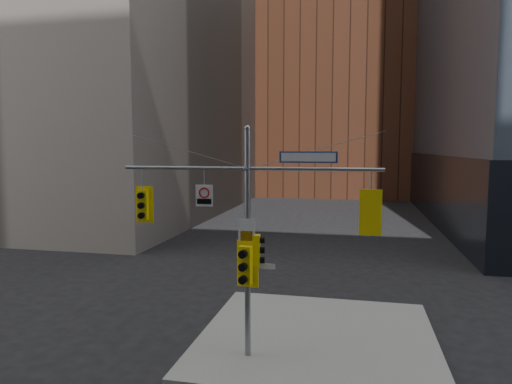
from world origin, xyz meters
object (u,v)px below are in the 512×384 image
at_px(traffic_light_east_arm, 371,212).
at_px(traffic_light_pole_front, 246,265).
at_px(signal_assembly, 248,220).
at_px(traffic_light_pole_side, 258,250).
at_px(traffic_light_west_arm, 143,205).
at_px(street_sign_blade, 308,157).
at_px(regulatory_sign_arm, 204,195).

bearing_deg(traffic_light_east_arm, traffic_light_pole_front, 6.72).
xyz_separation_m(signal_assembly, traffic_light_pole_side, (0.32, 0.01, -0.90)).
distance_m(traffic_light_west_arm, traffic_light_east_arm, 7.08).
bearing_deg(traffic_light_east_arm, traffic_light_pole_side, 2.33).
distance_m(traffic_light_pole_side, street_sign_blade, 3.21).
distance_m(signal_assembly, traffic_light_west_arm, 3.47).
xyz_separation_m(traffic_light_east_arm, street_sign_blade, (-1.81, 0.00, 1.55)).
height_order(traffic_light_pole_side, regulatory_sign_arm, regulatory_sign_arm).
relative_size(signal_assembly, regulatory_sign_arm, 11.83).
height_order(traffic_light_west_arm, regulatory_sign_arm, regulatory_sign_arm).
bearing_deg(signal_assembly, traffic_light_west_arm, 179.79).
height_order(traffic_light_east_arm, traffic_light_pole_front, traffic_light_east_arm).
height_order(traffic_light_west_arm, street_sign_blade, street_sign_blade).
relative_size(traffic_light_east_arm, regulatory_sign_arm, 1.94).
distance_m(signal_assembly, traffic_light_east_arm, 3.65).
distance_m(traffic_light_east_arm, street_sign_blade, 2.38).
height_order(traffic_light_pole_front, street_sign_blade, street_sign_blade).
relative_size(traffic_light_west_arm, traffic_light_pole_front, 0.82).
height_order(signal_assembly, street_sign_blade, signal_assembly).
xyz_separation_m(signal_assembly, traffic_light_west_arm, (-3.45, 0.01, 0.38)).
distance_m(signal_assembly, regulatory_sign_arm, 1.56).
height_order(traffic_light_west_arm, traffic_light_pole_side, traffic_light_west_arm).
relative_size(traffic_light_west_arm, street_sign_blade, 0.70).
height_order(signal_assembly, traffic_light_pole_front, signal_assembly).
bearing_deg(traffic_light_pole_side, traffic_light_pole_front, 125.04).
bearing_deg(street_sign_blade, traffic_light_east_arm, 0.70).
bearing_deg(signal_assembly, traffic_light_pole_side, 2.01).
bearing_deg(traffic_light_pole_front, street_sign_blade, 14.96).
distance_m(traffic_light_west_arm, regulatory_sign_arm, 2.11).
bearing_deg(regulatory_sign_arm, traffic_light_east_arm, -4.72).
xyz_separation_m(street_sign_blade, regulatory_sign_arm, (-3.20, -0.02, -1.18)).
bearing_deg(regulatory_sign_arm, traffic_light_pole_front, -15.12).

